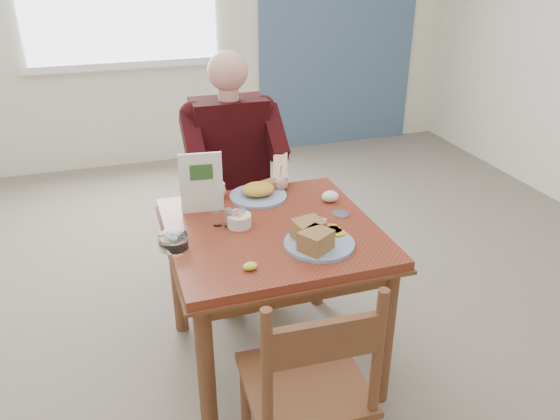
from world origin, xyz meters
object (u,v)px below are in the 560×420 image
object	(u,v)px
table	(272,249)
far_plate	(259,192)
chair_far	(232,208)
diner	(233,160)
chair_near	(309,390)
near_plate	(316,238)

from	to	relation	value
table	far_plate	xyz separation A→B (m)	(0.03, 0.32, 0.14)
chair_far	far_plate	world-z (taller)	chair_far
chair_far	diner	size ratio (longest dim) A/B	0.69
chair_near	near_plate	xyz separation A→B (m)	(0.21, 0.49, 0.31)
table	diner	size ratio (longest dim) A/B	0.66
near_plate	chair_far	bearing A→B (deg)	97.05
chair_far	diner	bearing A→B (deg)	-89.99
chair_near	near_plate	bearing A→B (deg)	66.95
table	diner	bearing A→B (deg)	90.00
far_plate	chair_near	bearing A→B (deg)	-96.62
table	chair_far	xyz separation A→B (m)	(0.00, 0.80, -0.16)
chair_far	far_plate	size ratio (longest dim) A/B	2.61
chair_far	diner	xyz separation A→B (m)	(0.00, -0.09, 0.33)
diner	table	bearing A→B (deg)	-90.00
chair_far	near_plate	world-z (taller)	chair_far
chair_near	near_plate	world-z (taller)	chair_near
diner	far_plate	world-z (taller)	diner
far_plate	near_plate	bearing A→B (deg)	-80.30
chair_near	diner	size ratio (longest dim) A/B	0.69
chair_near	diner	bearing A→B (deg)	86.54
near_plate	far_plate	size ratio (longest dim) A/B	1.07
chair_near	diner	world-z (taller)	diner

